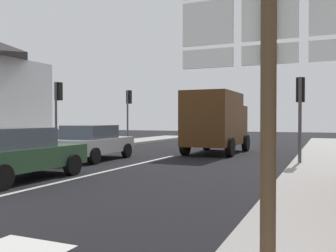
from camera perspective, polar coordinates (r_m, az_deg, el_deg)
ground_plane at (r=15.53m, az=-2.21°, el=-5.31°), size 80.00×80.00×0.00m
sidewalk_right at (r=12.06m, az=24.13°, el=-6.87°), size 2.79×44.00×0.14m
lane_centre_stripe at (r=12.07m, az=-10.46°, el=-7.10°), size 0.16×12.00×0.01m
sedan_near at (r=11.20m, az=-22.50°, el=-3.89°), size 1.97×4.20×1.47m
sedan_far at (r=15.89m, az=-11.53°, el=-2.44°), size 2.12×4.28×1.47m
delivery_truck at (r=18.83m, az=7.40°, el=0.81°), size 2.52×5.02×3.05m
route_sign_post at (r=3.45m, az=15.24°, el=6.14°), size 1.66×0.14×3.20m
traffic_light_far_left at (r=25.30m, az=-6.09°, el=3.31°), size 0.30×0.49×3.70m
traffic_light_near_right at (r=14.42m, az=19.69°, el=3.71°), size 0.30×0.49×3.25m
traffic_light_near_left at (r=19.36m, az=-16.59°, el=3.73°), size 0.30×0.49×3.57m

